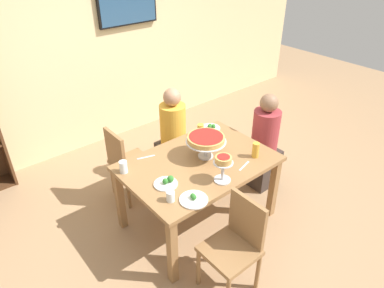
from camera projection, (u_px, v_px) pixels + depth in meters
ground_plane at (198, 219)px, 3.71m from camera, size 12.00×12.00×0.00m
rear_partition at (86, 43)px, 4.41m from camera, size 8.00×0.12×2.80m
dining_table at (199, 170)px, 3.37m from camera, size 1.43×0.98×0.74m
television at (128, 6)px, 4.47m from camera, size 0.84×0.05×0.47m
diner_head_east at (263, 147)px, 4.00m from camera, size 0.34×0.34×1.15m
diner_far_right at (173, 141)px, 4.13m from camera, size 0.34×0.34×1.15m
chair_near_left at (236, 242)px, 2.80m from camera, size 0.40×0.40×0.87m
chair_far_left at (126, 161)px, 3.78m from camera, size 0.40×0.40×0.87m
deep_dish_pizza_stand at (206, 140)px, 3.29m from camera, size 0.39×0.39×0.23m
personal_pizza_stand at (223, 164)px, 2.98m from camera, size 0.18×0.18×0.25m
salad_plate_near_diner at (167, 182)px, 3.01m from camera, size 0.21×0.21×0.07m
salad_plate_far_diner at (194, 199)px, 2.84m from camera, size 0.24×0.24×0.06m
salad_plate_spare at (211, 128)px, 3.85m from camera, size 0.22×0.22×0.06m
beer_glass_amber_tall at (201, 130)px, 3.70m from camera, size 0.07×0.07×0.13m
beer_glass_amber_short at (256, 150)px, 3.35m from camera, size 0.07×0.07×0.15m
water_glass_clear_near at (170, 196)px, 2.82m from camera, size 0.07×0.07×0.09m
water_glass_clear_far at (123, 167)px, 3.14m from camera, size 0.07×0.07×0.11m
cutlery_fork_near at (244, 166)px, 3.25m from camera, size 0.18×0.06×0.00m
cutlery_knife_near at (146, 157)px, 3.38m from camera, size 0.18×0.07×0.00m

